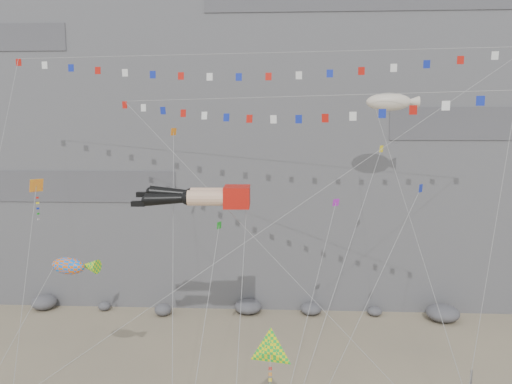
# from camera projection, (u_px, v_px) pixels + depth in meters

# --- Properties ---
(cliff) EXTENTS (80.00, 28.00, 50.00)m
(cliff) POSITION_uv_depth(u_px,v_px,m) (256.00, 65.00, 59.39)
(cliff) COLOR slate
(cliff) RESTS_ON ground
(talus_boulders) EXTENTS (60.00, 3.00, 1.20)m
(talus_boulders) POSITION_uv_depth(u_px,v_px,m) (248.00, 307.00, 47.69)
(talus_boulders) COLOR #5E5D62
(talus_boulders) RESTS_ON ground
(legs_kite) EXTENTS (7.94, 13.43, 17.77)m
(legs_kite) POSITION_uv_depth(u_px,v_px,m) (205.00, 197.00, 33.75)
(legs_kite) COLOR red
(legs_kite) RESTS_ON ground
(flag_banner_upper) EXTENTS (37.10, 14.87, 30.99)m
(flag_banner_upper) POSITION_uv_depth(u_px,v_px,m) (253.00, 53.00, 36.00)
(flag_banner_upper) COLOR red
(flag_banner_upper) RESTS_ON ground
(flag_banner_lower) EXTENTS (24.99, 13.09, 23.13)m
(flag_banner_lower) POSITION_uv_depth(u_px,v_px,m) (286.00, 97.00, 32.82)
(flag_banner_lower) COLOR red
(flag_banner_lower) RESTS_ON ground
(harlequin_kite) EXTENTS (1.86, 6.55, 15.07)m
(harlequin_kite) POSITION_uv_depth(u_px,v_px,m) (36.00, 186.00, 32.33)
(harlequin_kite) COLOR red
(harlequin_kite) RESTS_ON ground
(fish_windsock) EXTENTS (6.66, 6.06, 11.34)m
(fish_windsock) POSITION_uv_depth(u_px,v_px,m) (68.00, 266.00, 31.23)
(fish_windsock) COLOR orange
(fish_windsock) RESTS_ON ground
(delta_kite) EXTENTS (2.63, 4.42, 7.66)m
(delta_kite) POSITION_uv_depth(u_px,v_px,m) (270.00, 352.00, 26.53)
(delta_kite) COLOR yellow
(delta_kite) RESTS_ON ground
(blimp_windsock) EXTENTS (5.20, 14.24, 23.99)m
(blimp_windsock) POSITION_uv_depth(u_px,v_px,m) (389.00, 102.00, 39.36)
(blimp_windsock) COLOR beige
(blimp_windsock) RESTS_ON ground
(small_kite_a) EXTENTS (3.41, 15.37, 22.84)m
(small_kite_a) POSITION_uv_depth(u_px,v_px,m) (174.00, 136.00, 37.69)
(small_kite_a) COLOR orange
(small_kite_a) RESTS_ON ground
(small_kite_b) EXTENTS (5.09, 12.19, 17.49)m
(small_kite_b) POSITION_uv_depth(u_px,v_px,m) (335.00, 206.00, 34.82)
(small_kite_b) COLOR purple
(small_kite_b) RESTS_ON ground
(small_kite_c) EXTENTS (1.26, 11.86, 15.89)m
(small_kite_c) POSITION_uv_depth(u_px,v_px,m) (218.00, 230.00, 32.85)
(small_kite_c) COLOR #16941D
(small_kite_c) RESTS_ON ground
(small_kite_d) EXTENTS (8.86, 17.19, 24.43)m
(small_kite_d) POSITION_uv_depth(u_px,v_px,m) (380.00, 154.00, 37.16)
(small_kite_d) COLOR yellow
(small_kite_d) RESTS_ON ground
(small_kite_e) EXTENTS (9.14, 9.27, 18.29)m
(small_kite_e) POSITION_uv_depth(u_px,v_px,m) (419.00, 192.00, 32.00)
(small_kite_e) COLOR #1224A0
(small_kite_e) RESTS_ON ground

